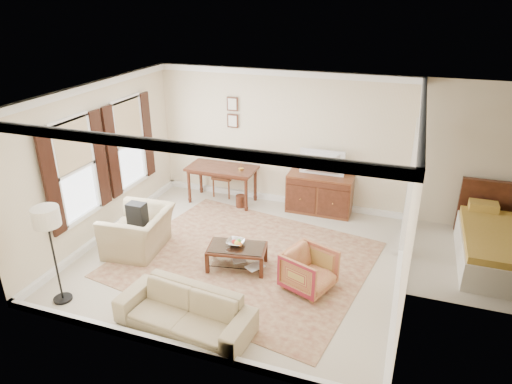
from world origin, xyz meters
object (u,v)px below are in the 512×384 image
Objects in this scene: writing_desk at (222,172)px; sofa at (184,305)px; coffee_table at (237,251)px; sideboard at (319,194)px; striped_armchair at (309,268)px; club_armchair at (138,225)px; tv at (322,156)px.

writing_desk is 4.22m from sofa.
sofa is at bearing -94.37° from coffee_table.
sideboard is 1.87× the size of striped_armchair.
writing_desk is 2.17m from sideboard.
club_armchair is at bearing -104.18° from writing_desk.
tv reaches higher than club_armchair.
writing_desk is 1.42× the size of coffee_table.
sofa is (1.76, -1.63, -0.13)m from club_armchair.
coffee_table is 1.45× the size of striped_armchair.
writing_desk is 1.28× the size of club_armchair.
striped_armchair is at bearing -7.96° from coffee_table.
club_armchair reaches higher than striped_armchair.
sideboard is at bearing 127.84° from club_armchair.
sideboard is 1.16× the size of club_armchair.
sofa is at bearing 76.79° from tv.
sideboard reaches higher than coffee_table.
sideboard is 1.29× the size of coffee_table.
writing_desk reaches higher than sofa.
writing_desk is at bearing 118.24° from coffee_table.
sofa is (1.15, -4.05, -0.33)m from writing_desk.
club_armchair is (-1.89, -0.03, 0.20)m from coffee_table.
sideboard is 3.79m from club_armchair.
club_armchair is at bearing 108.43° from striped_armchair.
coffee_table is (-0.86, -2.55, -0.97)m from tv.
writing_desk is 2.22m from tv.
tv is at bearing 71.33° from coffee_table.
sideboard is (2.14, 0.18, -0.29)m from writing_desk.
sofa is at bearing 157.54° from striped_armchair.
tv is 3.85m from club_armchair.
tv is (2.14, 0.16, 0.57)m from writing_desk.
coffee_table is at bearing 103.14° from striped_armchair.
writing_desk is 2.74m from coffee_table.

